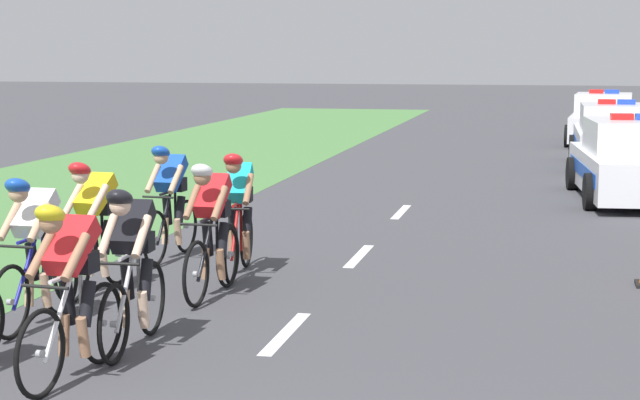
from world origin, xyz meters
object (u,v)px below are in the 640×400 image
at_px(cyclist_fourth, 132,266).
at_px(cyclist_seventh, 170,200).
at_px(cyclist_second, 70,288).
at_px(cyclist_fifth, 94,225).
at_px(cyclist_eighth, 238,212).
at_px(police_car_third, 603,121).
at_px(cyclist_third, 34,249).
at_px(cyclist_sixth, 211,228).
at_px(police_car_nearest, 632,163).
at_px(police_car_second, 615,138).

bearing_deg(cyclist_fourth, cyclist_seventh, 105.70).
xyz_separation_m(cyclist_second, cyclist_fifth, (-1.14, 3.00, 0.00)).
bearing_deg(cyclist_second, cyclist_fifth, 110.80).
bearing_deg(cyclist_seventh, cyclist_fourth, -74.30).
height_order(cyclist_second, cyclist_eighth, same).
xyz_separation_m(cyclist_eighth, police_car_third, (5.13, 19.86, -0.11)).
distance_m(cyclist_fifth, cyclist_eighth, 1.83).
distance_m(cyclist_third, cyclist_eighth, 3.04).
distance_m(cyclist_third, police_car_third, 23.51).
xyz_separation_m(cyclist_seventh, police_car_third, (6.29, 19.09, -0.11)).
xyz_separation_m(cyclist_sixth, cyclist_eighth, (-0.04, 1.17, 0.00)).
bearing_deg(cyclist_fourth, cyclist_third, 156.17).
xyz_separation_m(cyclist_fifth, cyclist_eighth, (1.29, 1.30, 0.00)).
height_order(cyclist_eighth, police_car_nearest, police_car_nearest).
distance_m(cyclist_second, police_car_second, 18.63).
height_order(cyclist_sixth, police_car_third, police_car_third).
xyz_separation_m(police_car_nearest, police_car_second, (-0.00, 5.69, 0.00)).
bearing_deg(police_car_second, cyclist_third, -111.39).
relative_size(police_car_nearest, police_car_third, 1.01).
relative_size(cyclist_fifth, police_car_nearest, 0.38).
bearing_deg(cyclist_fifth, cyclist_third, -89.00).
bearing_deg(cyclist_fifth, police_car_nearest, 54.99).
xyz_separation_m(cyclist_third, police_car_nearest, (6.40, 10.63, -0.11)).
relative_size(cyclist_fourth, cyclist_seventh, 1.00).
height_order(cyclist_fourth, cyclist_seventh, same).
relative_size(cyclist_seventh, police_car_nearest, 0.38).
height_order(cyclist_fourth, police_car_second, police_car_second).
xyz_separation_m(cyclist_fourth, cyclist_seventh, (-1.15, 4.08, 0.00)).
height_order(cyclist_third, cyclist_fifth, same).
bearing_deg(cyclist_third, police_car_second, 68.61).
height_order(police_car_second, police_car_third, same).
xyz_separation_m(cyclist_fifth, cyclist_sixth, (1.34, 0.13, 0.00)).
relative_size(cyclist_fifth, cyclist_eighth, 1.00).
bearing_deg(cyclist_eighth, cyclist_fourth, -90.19).
bearing_deg(cyclist_fourth, police_car_third, 77.50).
height_order(cyclist_sixth, police_car_nearest, police_car_nearest).
relative_size(cyclist_fourth, police_car_nearest, 0.38).
distance_m(cyclist_third, cyclist_seventh, 3.53).
distance_m(cyclist_second, cyclist_third, 1.90).
bearing_deg(cyclist_sixth, cyclist_fourth, -91.47).
xyz_separation_m(police_car_second, police_car_third, (-0.00, 6.30, 0.00)).
xyz_separation_m(cyclist_fourth, police_car_nearest, (5.14, 11.19, -0.11)).
bearing_deg(cyclist_third, police_car_third, 74.22).
height_order(cyclist_fifth, police_car_nearest, police_car_nearest).
xyz_separation_m(cyclist_third, cyclist_fifth, (-0.03, 1.47, 0.00)).
height_order(cyclist_fifth, cyclist_sixth, same).
bearing_deg(police_car_nearest, police_car_third, 90.01).
height_order(cyclist_eighth, police_car_third, police_car_third).
height_order(cyclist_third, cyclist_sixth, same).
bearing_deg(police_car_nearest, cyclist_sixth, -119.37).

